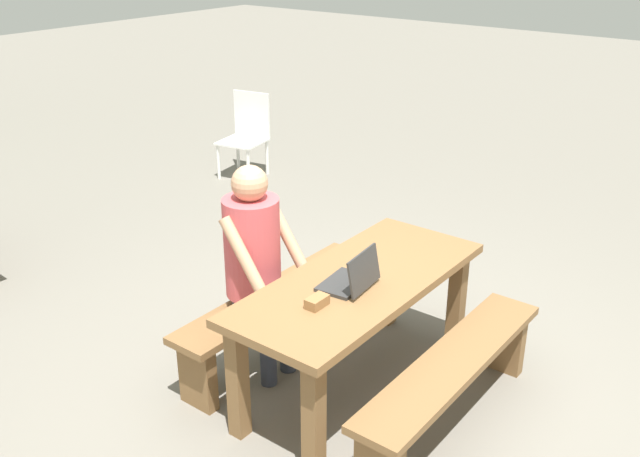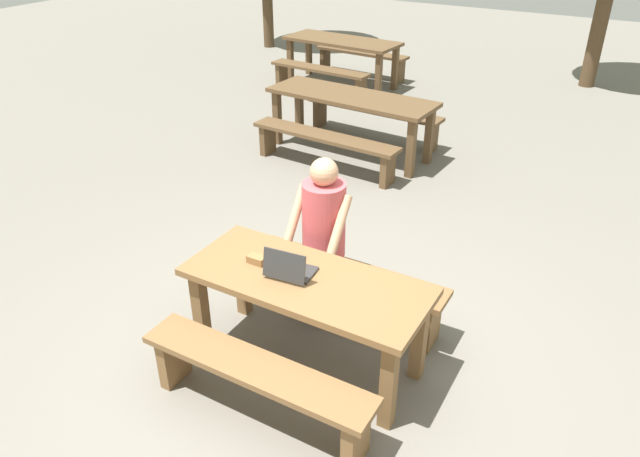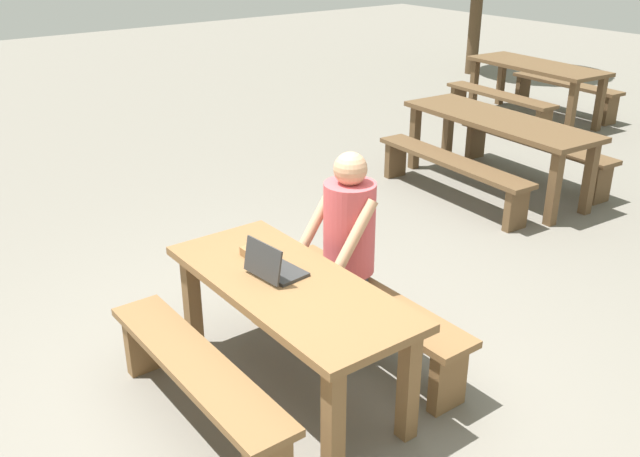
# 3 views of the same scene
# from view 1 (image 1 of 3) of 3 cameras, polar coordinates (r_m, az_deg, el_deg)

# --- Properties ---
(ground_plane) EXTENTS (30.00, 30.00, 0.00)m
(ground_plane) POSITION_cam_1_polar(r_m,az_deg,el_deg) (4.39, 2.94, -12.48)
(ground_plane) COLOR slate
(picnic_table_front) EXTENTS (1.68, 0.71, 0.73)m
(picnic_table_front) POSITION_cam_1_polar(r_m,az_deg,el_deg) (4.06, 3.12, -5.54)
(picnic_table_front) COLOR brown
(picnic_table_front) RESTS_ON ground
(bench_near) EXTENTS (1.60, 0.30, 0.44)m
(bench_near) POSITION_cam_1_polar(r_m,az_deg,el_deg) (3.95, 10.54, -11.62)
(bench_near) COLOR brown
(bench_near) RESTS_ON ground
(bench_far) EXTENTS (1.60, 0.30, 0.44)m
(bench_far) POSITION_cam_1_polar(r_m,az_deg,el_deg) (4.52, -3.41, -6.29)
(bench_far) COLOR brown
(bench_far) RESTS_ON ground
(laptop) EXTENTS (0.33, 0.28, 0.22)m
(laptop) POSITION_cam_1_polar(r_m,az_deg,el_deg) (3.88, 2.58, -4.01)
(laptop) COLOR #2D2D2D
(laptop) RESTS_ON picnic_table_front
(small_pouch) EXTENTS (0.13, 0.08, 0.06)m
(small_pouch) POSITION_cam_1_polar(r_m,az_deg,el_deg) (3.70, -0.24, -5.90)
(small_pouch) COLOR olive
(small_pouch) RESTS_ON picnic_table_front
(person_seated) EXTENTS (0.44, 0.42, 1.32)m
(person_seated) POSITION_cam_1_polar(r_m,az_deg,el_deg) (4.16, -5.14, -2.19)
(person_seated) COLOR #333847
(person_seated) RESTS_ON ground
(plastic_chair) EXTENTS (0.51, 0.51, 0.89)m
(plastic_chair) POSITION_cam_1_polar(r_m,az_deg,el_deg) (7.77, -5.93, 7.60)
(plastic_chair) COLOR white
(plastic_chair) RESTS_ON ground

